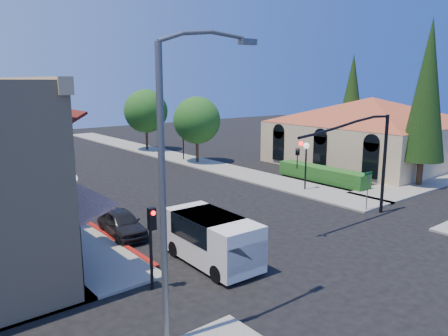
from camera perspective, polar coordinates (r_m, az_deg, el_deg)
ground at (r=21.58m, az=11.89°, el=-10.57°), size 120.00×120.00×0.00m
sidewalk_right at (r=47.10m, az=-7.08°, el=1.60°), size 3.50×50.00×0.12m
curb_red_strip at (r=23.66m, az=-14.93°, el=-8.72°), size 0.25×10.00×0.06m
mission_building at (r=44.87m, az=18.58°, el=5.38°), size 30.12×30.12×6.40m
hedge at (r=35.71m, az=12.63°, el=-1.81°), size 1.40×8.00×1.10m
conifer_near at (r=35.96m, az=24.99°, el=9.13°), size 3.20×3.20×12.50m
conifer_far at (r=53.30m, az=16.36°, el=9.18°), size 3.20×3.20×11.00m
street_tree_a at (r=42.46m, az=-3.56°, el=6.24°), size 4.56×4.56×6.48m
street_tree_b at (r=50.89m, az=-10.17°, el=7.32°), size 4.94×4.94×7.02m
signal_mast_arm at (r=25.98m, az=17.91°, el=2.21°), size 8.01×0.39×6.00m
secondary_signal at (r=16.85m, az=-9.44°, el=-8.40°), size 0.28×0.42×3.32m
cobra_streetlight at (r=12.64m, az=-6.74°, el=-1.05°), size 3.60×0.25×9.31m
street_name_sign at (r=28.16m, az=18.26°, el=-2.09°), size 0.80×0.06×2.50m
lamppost_left_near at (r=22.32m, az=-19.03°, el=-2.84°), size 0.44×0.44×3.57m
lamppost_left_far at (r=35.60m, az=-26.85°, el=1.67°), size 0.44×0.44×3.57m
lamppost_right_near at (r=32.13m, az=10.67°, el=1.79°), size 0.44×0.44×3.57m
lamppost_right_far at (r=44.08m, az=-5.37°, el=4.49°), size 0.44×0.44×3.57m
white_van at (r=19.36m, az=-1.44°, el=-8.95°), size 2.30×4.94×2.16m
parked_car_a at (r=23.51m, az=-13.21°, el=-7.01°), size 1.94×4.12×1.36m
parked_car_b at (r=33.39m, az=-21.46°, el=-2.09°), size 1.67×4.09×1.32m
parked_car_c at (r=39.11m, az=-22.05°, el=-0.33°), size 2.16×4.35×1.21m
parked_car_d at (r=40.41m, az=-23.97°, el=-0.04°), size 2.25×4.83×1.34m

